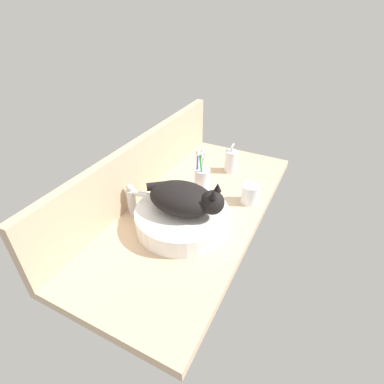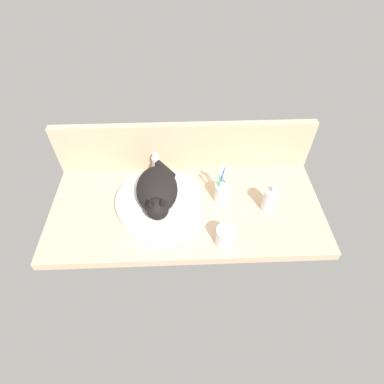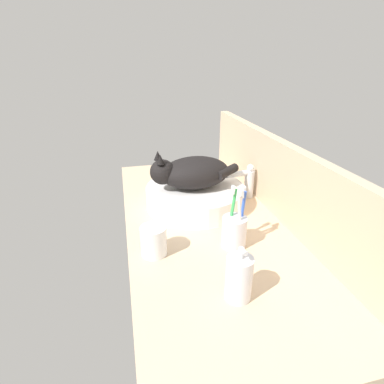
# 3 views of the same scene
# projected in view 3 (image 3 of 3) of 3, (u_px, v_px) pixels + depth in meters

# --- Properties ---
(ground_plane) EXTENTS (1.20, 0.55, 0.04)m
(ground_plane) POSITION_uv_depth(u_px,v_px,m) (207.00, 225.00, 1.03)
(ground_plane) COLOR #D1B28E
(backsplash_panel) EXTENTS (1.20, 0.04, 0.26)m
(backsplash_panel) POSITION_uv_depth(u_px,v_px,m) (280.00, 179.00, 1.02)
(backsplash_panel) COLOR #CCAD8C
(backsplash_panel) RESTS_ON ground_plane
(sink_basin) EXTENTS (0.36, 0.36, 0.08)m
(sink_basin) POSITION_uv_depth(u_px,v_px,m) (195.00, 196.00, 1.11)
(sink_basin) COLOR white
(sink_basin) RESTS_ON ground_plane
(cat) EXTENTS (0.19, 0.32, 0.14)m
(cat) POSITION_uv_depth(u_px,v_px,m) (192.00, 172.00, 1.07)
(cat) COLOR black
(cat) RESTS_ON sink_basin
(faucet) EXTENTS (0.04, 0.12, 0.14)m
(faucet) POSITION_uv_depth(u_px,v_px,m) (247.00, 180.00, 1.16)
(faucet) COLOR silver
(faucet) RESTS_ON ground_plane
(soap_dispenser) EXTENTS (0.06, 0.06, 0.14)m
(soap_dispenser) POSITION_uv_depth(u_px,v_px,m) (239.00, 278.00, 0.68)
(soap_dispenser) COLOR silver
(soap_dispenser) RESTS_ON ground_plane
(toothbrush_cup) EXTENTS (0.07, 0.07, 0.19)m
(toothbrush_cup) POSITION_uv_depth(u_px,v_px,m) (234.00, 230.00, 0.87)
(toothbrush_cup) COLOR silver
(toothbrush_cup) RESTS_ON ground_plane
(water_glass) EXTENTS (0.07, 0.07, 0.09)m
(water_glass) POSITION_uv_depth(u_px,v_px,m) (154.00, 242.00, 0.84)
(water_glass) COLOR white
(water_glass) RESTS_ON ground_plane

